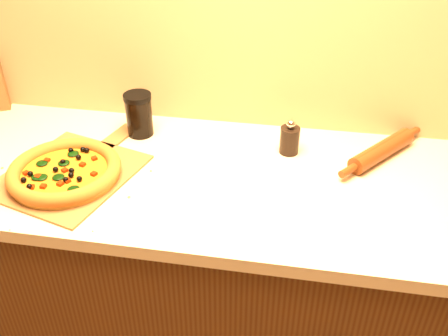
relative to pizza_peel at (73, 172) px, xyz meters
The scene contains 7 objects.
cabinet 0.66m from the pizza_peel, ahead, with size 2.80×0.65×0.86m, color #45230E.
countertop 0.46m from the pizza_peel, ahead, with size 2.84×0.68×0.04m, color beige.
pizza_peel is the anchor object (origin of this frame).
pizza 0.04m from the pizza_peel, 96.94° to the right, with size 0.32×0.32×0.05m.
pepper_grinder 0.67m from the pizza_peel, 19.85° to the left, with size 0.06×0.06×0.12m.
rolling_pin 0.94m from the pizza_peel, 14.78° to the left, with size 0.27×0.32×0.05m.
dark_jar 0.30m from the pizza_peel, 63.38° to the left, with size 0.09×0.09×0.15m.
Camera 1 is at (0.20, 0.24, 1.74)m, focal length 40.00 mm.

